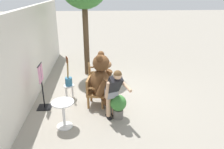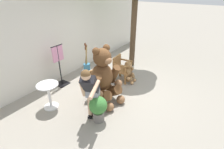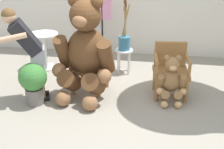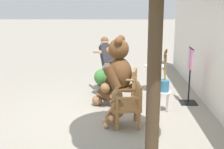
% 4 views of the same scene
% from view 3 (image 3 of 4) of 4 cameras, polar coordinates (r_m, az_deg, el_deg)
% --- Properties ---
extents(ground_plane, '(60.00, 60.00, 0.00)m').
position_cam_3_polar(ground_plane, '(4.98, 2.70, -5.30)').
color(ground_plane, gray).
extents(wooden_chair_left, '(0.64, 0.61, 0.86)m').
position_cam_3_polar(wooden_chair_left, '(5.27, -3.88, 1.94)').
color(wooden_chair_left, olive).
rests_on(wooden_chair_left, ground).
extents(wooden_chair_right, '(0.61, 0.57, 0.86)m').
position_cam_3_polar(wooden_chair_right, '(5.17, 10.66, 1.12)').
color(wooden_chair_right, olive).
rests_on(wooden_chair_right, ground).
extents(teddy_bear_large, '(1.01, 1.00, 1.64)m').
position_cam_3_polar(teddy_bear_large, '(4.91, -4.92, 4.49)').
color(teddy_bear_large, brown).
rests_on(teddy_bear_large, ground).
extents(teddy_bear_small, '(0.47, 0.46, 0.78)m').
position_cam_3_polar(teddy_bear_small, '(4.94, 10.79, -1.01)').
color(teddy_bear_small, olive).
rests_on(teddy_bear_small, ground).
extents(person_visitor, '(0.75, 0.66, 1.50)m').
position_cam_3_polar(person_visitor, '(4.92, -15.15, 4.93)').
color(person_visitor, black).
rests_on(person_visitor, ground).
extents(white_stool, '(0.34, 0.34, 0.46)m').
position_cam_3_polar(white_stool, '(5.98, 2.22, 3.61)').
color(white_stool, white).
rests_on(white_stool, ground).
extents(brush_bucket, '(0.22, 0.22, 0.96)m').
position_cam_3_polar(brush_bucket, '(5.88, 2.27, 6.35)').
color(brush_bucket, teal).
rests_on(brush_bucket, white_stool).
extents(round_side_table, '(0.56, 0.56, 0.72)m').
position_cam_3_polar(round_side_table, '(6.27, -12.24, 4.96)').
color(round_side_table, white).
rests_on(round_side_table, ground).
extents(potted_plant, '(0.44, 0.44, 0.68)m').
position_cam_3_polar(potted_plant, '(4.96, -14.23, -1.07)').
color(potted_plant, slate).
rests_on(potted_plant, ground).
extents(clothing_display_stand, '(0.44, 0.40, 1.36)m').
position_cam_3_polar(clothing_display_stand, '(6.59, -1.80, 8.90)').
color(clothing_display_stand, black).
rests_on(clothing_display_stand, ground).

